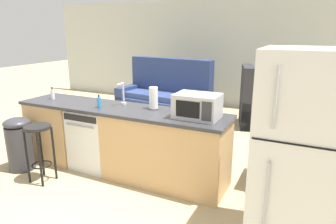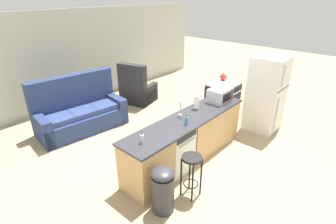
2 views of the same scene
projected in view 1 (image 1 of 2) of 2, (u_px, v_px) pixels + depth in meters
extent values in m
plane|color=tan|center=(112.00, 169.00, 4.18)|extent=(24.00, 24.00, 0.00)
cube|color=beige|center=(221.00, 54.00, 7.36)|extent=(10.00, 0.06, 2.60)
cube|color=tan|center=(60.00, 130.00, 4.46)|extent=(0.75, 0.62, 0.86)
cube|color=tan|center=(165.00, 150.00, 3.72)|extent=(1.55, 0.62, 0.86)
cube|color=#333338|center=(119.00, 109.00, 3.89)|extent=(2.94, 0.66, 0.04)
cube|color=brown|center=(121.00, 168.00, 4.11)|extent=(2.86, 0.56, 0.08)
cube|color=white|center=(96.00, 138.00, 4.18)|extent=(0.58, 0.58, 0.84)
cube|color=black|center=(80.00, 118.00, 3.82)|extent=(0.52, 0.01, 0.08)
cylinder|color=#B2B2B7|center=(79.00, 126.00, 3.84)|extent=(0.44, 0.02, 0.02)
cube|color=black|center=(300.00, 156.00, 3.56)|extent=(0.76, 0.64, 0.85)
cube|color=black|center=(299.00, 163.00, 3.27)|extent=(0.53, 0.01, 0.43)
cylinder|color=silver|center=(301.00, 144.00, 3.19)|extent=(0.61, 0.03, 0.03)
cube|color=silver|center=(305.00, 120.00, 3.44)|extent=(0.76, 0.64, 0.05)
torus|color=black|center=(288.00, 119.00, 3.40)|extent=(0.16, 0.16, 0.01)
torus|color=black|center=(322.00, 123.00, 3.26)|extent=(0.16, 0.16, 0.01)
torus|color=black|center=(290.00, 114.00, 3.62)|extent=(0.16, 0.16, 0.01)
torus|color=black|center=(321.00, 117.00, 3.48)|extent=(0.16, 0.16, 0.01)
cube|color=silver|center=(300.00, 155.00, 2.49)|extent=(0.72, 0.70, 1.74)
cylinder|color=#B2B2B7|center=(276.00, 98.00, 2.11)|extent=(0.02, 0.02, 0.46)
cylinder|color=#B2B2B7|center=(265.00, 206.00, 2.34)|extent=(0.02, 0.02, 0.76)
cube|color=black|center=(301.00, 145.00, 2.13)|extent=(0.68, 0.01, 0.01)
cube|color=#B7B7BC|center=(197.00, 106.00, 3.39)|extent=(0.50, 0.36, 0.28)
cube|color=black|center=(188.00, 109.00, 3.25)|extent=(0.27, 0.01, 0.18)
cube|color=#2D2D33|center=(206.00, 112.00, 3.16)|extent=(0.11, 0.01, 0.21)
cylinder|color=silver|center=(124.00, 103.00, 4.03)|extent=(0.07, 0.07, 0.03)
cylinder|color=silver|center=(123.00, 93.00, 3.99)|extent=(0.02, 0.02, 0.26)
cylinder|color=silver|center=(120.00, 84.00, 3.90)|extent=(0.02, 0.14, 0.02)
cylinder|color=#4C4C51|center=(154.00, 108.00, 3.81)|extent=(0.14, 0.14, 0.01)
cylinder|color=white|center=(153.00, 98.00, 3.77)|extent=(0.11, 0.11, 0.27)
cylinder|color=#338CCC|center=(99.00, 103.00, 3.84)|extent=(0.06, 0.06, 0.14)
cylinder|color=black|center=(99.00, 96.00, 3.82)|extent=(0.02, 0.02, 0.04)
cylinder|color=silver|center=(52.00, 94.00, 4.34)|extent=(0.06, 0.06, 0.14)
cylinder|color=black|center=(52.00, 88.00, 4.32)|extent=(0.02, 0.02, 0.04)
sphere|color=red|center=(322.00, 109.00, 3.46)|extent=(0.17, 0.17, 0.17)
sphere|color=black|center=(323.00, 101.00, 3.43)|extent=(0.03, 0.03, 0.03)
cone|color=red|center=(330.00, 109.00, 3.42)|extent=(0.08, 0.04, 0.06)
cylinder|color=black|center=(37.00, 127.00, 3.67)|extent=(0.32, 0.32, 0.04)
cylinder|color=black|center=(27.00, 157.00, 3.71)|extent=(0.03, 0.03, 0.70)
cylinder|color=black|center=(40.00, 160.00, 3.62)|extent=(0.03, 0.03, 0.70)
cylinder|color=black|center=(41.00, 151.00, 3.91)|extent=(0.03, 0.03, 0.70)
cylinder|color=black|center=(54.00, 154.00, 3.81)|extent=(0.03, 0.03, 0.70)
torus|color=black|center=(42.00, 165.00, 3.80)|extent=(0.25, 0.25, 0.02)
cylinder|color=#333338|center=(20.00, 148.00, 4.10)|extent=(0.34, 0.34, 0.62)
ellipsoid|color=#333338|center=(17.00, 123.00, 4.00)|extent=(0.35, 0.35, 0.14)
cube|color=navy|center=(163.00, 108.00, 6.62)|extent=(2.09, 1.13, 0.42)
cube|color=navy|center=(171.00, 86.00, 6.77)|extent=(2.01, 0.47, 1.27)
cube|color=navy|center=(131.00, 98.00, 7.06)|extent=(0.30, 0.92, 0.62)
cube|color=navy|center=(199.00, 109.00, 6.12)|extent=(0.30, 0.92, 0.62)
cube|color=#35477D|center=(141.00, 93.00, 6.79)|extent=(0.63, 0.69, 0.12)
cube|color=#35477D|center=(161.00, 96.00, 6.50)|extent=(0.63, 0.69, 0.12)
cube|color=#35477D|center=(183.00, 99.00, 6.22)|extent=(0.63, 0.69, 0.12)
cube|color=#2D2D33|center=(260.00, 116.00, 5.99)|extent=(1.00, 1.03, 0.40)
cube|color=#2D2D33|center=(246.00, 96.00, 5.94)|extent=(0.42, 0.87, 1.20)
cube|color=#2D2D33|center=(263.00, 118.00, 5.64)|extent=(0.81, 0.37, 0.55)
cube|color=#2D2D33|center=(259.00, 108.00, 6.30)|extent=(0.81, 0.37, 0.55)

